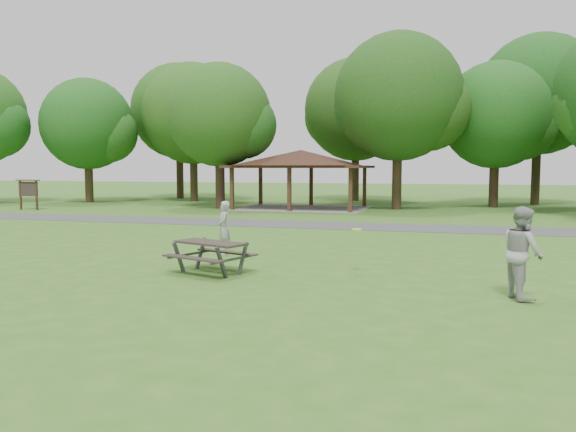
{
  "coord_description": "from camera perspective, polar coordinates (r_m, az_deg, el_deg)",
  "views": [
    {
      "loc": [
        5.39,
        -10.96,
        2.66
      ],
      "look_at": [
        1.0,
        4.0,
        1.3
      ],
      "focal_mm": 35.0,
      "sensor_mm": 36.0,
      "label": 1
    }
  ],
  "objects": [
    {
      "name": "ground",
      "position": [
        12.5,
        -9.69,
        -7.38
      ],
      "size": [
        160.0,
        160.0,
        0.0
      ],
      "primitive_type": "plane",
      "color": "#33611B",
      "rests_on": "ground"
    },
    {
      "name": "asphalt_path",
      "position": [
        25.67,
        4.15,
        -0.95
      ],
      "size": [
        120.0,
        3.2,
        0.02
      ],
      "primitive_type": "cube",
      "color": "#403F42",
      "rests_on": "ground"
    },
    {
      "name": "pavilion",
      "position": [
        36.2,
        1.34,
        5.63
      ],
      "size": [
        8.6,
        7.01,
        3.76
      ],
      "color": "#332212",
      "rests_on": "ground"
    },
    {
      "name": "notice_board",
      "position": [
        38.54,
        -24.89,
        2.52
      ],
      "size": [
        1.6,
        0.3,
        1.88
      ],
      "color": "#361D13",
      "rests_on": "ground"
    },
    {
      "name": "tree_row_b",
      "position": [
        45.08,
        -19.6,
        8.53
      ],
      "size": [
        7.14,
        6.8,
        9.28
      ],
      "color": "#312215",
      "rests_on": "ground"
    },
    {
      "name": "tree_row_c",
      "position": [
        44.57,
        -9.5,
        9.92
      ],
      "size": [
        8.19,
        7.8,
        10.67
      ],
      "color": "#312216",
      "rests_on": "ground"
    },
    {
      "name": "tree_row_d",
      "position": [
        36.55,
        -6.85,
        9.84
      ],
      "size": [
        6.93,
        6.6,
        9.27
      ],
      "color": "black",
      "rests_on": "ground"
    },
    {
      "name": "tree_row_e",
      "position": [
        36.37,
        11.29,
        11.41
      ],
      "size": [
        8.4,
        8.0,
        11.02
      ],
      "color": "#302115",
      "rests_on": "ground"
    },
    {
      "name": "tree_row_f",
      "position": [
        39.7,
        20.48,
        9.28
      ],
      "size": [
        7.35,
        7.0,
        9.55
      ],
      "color": "black",
      "rests_on": "ground"
    },
    {
      "name": "tree_deep_a",
      "position": [
        49.07,
        -10.9,
        10.13
      ],
      "size": [
        8.4,
        8.0,
        11.38
      ],
      "color": "#2F1F15",
      "rests_on": "ground"
    },
    {
      "name": "tree_deep_b",
      "position": [
        44.79,
        7.04,
        10.37
      ],
      "size": [
        8.4,
        8.0,
        11.13
      ],
      "color": "#302115",
      "rests_on": "ground"
    },
    {
      "name": "tree_deep_c",
      "position": [
        43.63,
        24.25,
        10.86
      ],
      "size": [
        8.82,
        8.4,
        11.9
      ],
      "color": "#302015",
      "rests_on": "ground"
    },
    {
      "name": "picnic_table_middle",
      "position": [
        14.25,
        -7.88,
        -3.36
      ],
      "size": [
        2.28,
        2.05,
        0.82
      ],
      "color": "#2A231E",
      "rests_on": "ground"
    },
    {
      "name": "frisbee_in_flight",
      "position": [
        14.0,
        7.01,
        -1.35
      ],
      "size": [
        0.34,
        0.34,
        0.02
      ],
      "color": "#FFFB28",
      "rests_on": "ground"
    },
    {
      "name": "frisbee_thrower",
      "position": [
        17.18,
        -6.53,
        -1.2
      ],
      "size": [
        0.6,
        0.7,
        1.64
      ],
      "primitive_type": "imported",
      "rotation": [
        0.0,
        0.0,
        -1.16
      ],
      "color": "#A0A0A3",
      "rests_on": "ground"
    },
    {
      "name": "frisbee_catcher",
      "position": [
        12.28,
        22.72,
        -3.45
      ],
      "size": [
        0.98,
        1.1,
        1.88
      ],
      "primitive_type": "imported",
      "rotation": [
        0.0,
        0.0,
        1.91
      ],
      "color": "#A2A2A4",
      "rests_on": "ground"
    }
  ]
}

